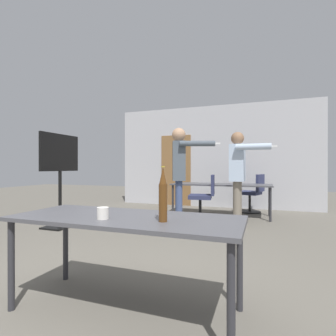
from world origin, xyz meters
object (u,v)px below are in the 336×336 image
(person_near_casual, at_px, (238,170))
(office_chair_far_left, at_px, (204,199))
(tv_screen, at_px, (60,170))
(person_left_plaid, at_px, (180,167))
(beer_bottle, at_px, (163,195))
(office_chair_side_rolled, at_px, (253,195))
(drink_cup, at_px, (103,213))

(person_near_casual, distance_m, office_chair_far_left, 1.03)
(person_near_casual, bearing_deg, tv_screen, -69.47)
(person_left_plaid, distance_m, person_near_casual, 1.11)
(person_left_plaid, bearing_deg, beer_bottle, -5.10)
(tv_screen, relative_size, beer_bottle, 4.43)
(tv_screen, height_order, person_left_plaid, person_left_plaid)
(office_chair_far_left, height_order, beer_bottle, beer_bottle)
(office_chair_side_rolled, xyz_separation_m, beer_bottle, (-0.44, -5.01, 0.47))
(office_chair_far_left, distance_m, office_chair_side_rolled, 1.63)
(beer_bottle, height_order, drink_cup, beer_bottle)
(person_left_plaid, relative_size, office_chair_far_left, 1.90)
(beer_bottle, bearing_deg, tv_screen, 142.90)
(office_chair_side_rolled, bearing_deg, person_near_casual, -167.62)
(tv_screen, xyz_separation_m, beer_bottle, (2.88, -2.18, -0.14))
(person_left_plaid, height_order, office_chair_side_rolled, person_left_plaid)
(drink_cup, bearing_deg, tv_screen, 137.31)
(tv_screen, relative_size, person_left_plaid, 0.95)
(tv_screen, relative_size, drink_cup, 19.85)
(tv_screen, height_order, drink_cup, tv_screen)
(beer_bottle, xyz_separation_m, drink_cup, (-0.45, -0.06, -0.14))
(person_left_plaid, distance_m, beer_bottle, 2.84)
(office_chair_far_left, distance_m, beer_bottle, 3.73)
(office_chair_far_left, bearing_deg, person_near_casual, -125.96)
(tv_screen, height_order, office_chair_far_left, tv_screen)
(person_near_casual, xyz_separation_m, beer_bottle, (-0.24, -3.28, -0.15))
(person_near_casual, relative_size, office_chair_far_left, 1.85)
(person_left_plaid, bearing_deg, tv_screen, -95.53)
(person_near_casual, xyz_separation_m, office_chair_far_left, (-0.73, 0.39, -0.61))
(person_near_casual, bearing_deg, person_left_plaid, -59.35)
(tv_screen, height_order, beer_bottle, tv_screen)
(beer_bottle, bearing_deg, person_left_plaid, 104.88)
(person_left_plaid, xyz_separation_m, person_near_casual, (0.97, 0.55, -0.05))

